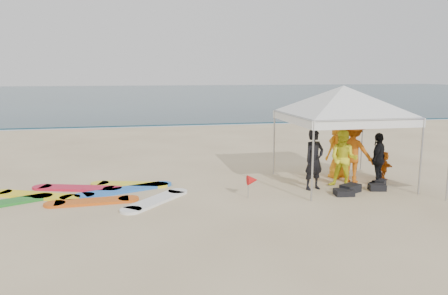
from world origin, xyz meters
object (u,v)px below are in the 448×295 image
person_seated (384,165)px  canopy_tent (344,86)px  person_yellow (344,159)px  person_orange_a (353,151)px  surfboard_spread (89,194)px  marker_pennant (252,180)px  person_black_b (378,159)px  person_orange_b (339,149)px  person_black_a (314,160)px

person_seated → canopy_tent: bearing=112.7°
person_seated → canopy_tent: size_ratio=0.20×
person_yellow → person_seated: size_ratio=1.93×
person_orange_a → person_seated: person_orange_a is taller
canopy_tent → surfboard_spread: size_ratio=0.78×
person_seated → marker_pennant: bearing=119.2°
marker_pennant → surfboard_spread: 4.52m
person_seated → canopy_tent: (-1.65, -0.24, 2.51)m
person_orange_a → person_black_b: person_orange_a is taller
marker_pennant → person_orange_a: bearing=16.7°
surfboard_spread → canopy_tent: bearing=-1.2°
person_yellow → person_black_b: bearing=40.7°
person_orange_a → surfboard_spread: 7.86m
person_orange_b → marker_pennant: bearing=8.8°
marker_pennant → surfboard_spread: bearing=165.1°
person_orange_b → surfboard_spread: (-7.68, -0.53, -0.91)m
person_seated → marker_pennant: person_seated is taller
person_orange_a → surfboard_spread: (-7.80, 0.12, -0.93)m
person_yellow → person_orange_b: size_ratio=0.90×
person_orange_b → canopy_tent: canopy_tent is taller
person_yellow → person_black_b: size_ratio=1.07×
marker_pennant → surfboard_spread: (-4.35, 1.16, -0.46)m
person_black_b → person_seated: size_ratio=1.81×
person_orange_b → marker_pennant: person_orange_b is taller
person_black_b → canopy_tent: size_ratio=0.35×
person_orange_a → marker_pennant: (-3.45, -1.04, -0.47)m
person_seated → marker_pennant: size_ratio=1.37×
person_black_b → person_seated: person_black_b is taller
person_black_a → marker_pennant: person_black_a is taller
person_seated → surfboard_spread: person_seated is taller
person_black_b → canopy_tent: canopy_tent is taller
person_yellow → surfboard_spread: 7.32m
person_yellow → marker_pennant: person_yellow is taller
person_black_b → person_seated: bearing=-175.3°
person_yellow → surfboard_spread: size_ratio=0.30×
person_seated → canopy_tent: 3.01m
person_orange_a → person_black_b: bearing=-174.2°
person_orange_b → surfboard_spread: bearing=-14.1°
person_yellow → canopy_tent: size_ratio=0.38×
person_black_b → surfboard_spread: 8.44m
surfboard_spread → person_orange_b: bearing=3.9°
surfboard_spread → marker_pennant: bearing=-14.9°
person_black_a → person_orange_b: size_ratio=0.92×
person_black_a → surfboard_spread: size_ratio=0.30×
person_black_a → person_black_b: (2.07, 0.06, -0.08)m
person_black_a → person_orange_b: person_orange_b is taller
person_black_a → person_black_b: bearing=-16.1°
person_yellow → surfboard_spread: (-7.25, 0.61, -0.81)m
person_black_b → surfboard_spread: bearing=-45.6°
person_black_a → person_seated: 2.84m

